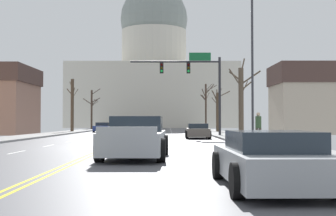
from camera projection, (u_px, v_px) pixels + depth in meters
ground at (107, 147)px, 22.61m from camera, size 20.00×180.00×0.20m
signal_gantry at (195, 76)px, 38.74m from camera, size 7.91×0.41×7.21m
street_lamp_right at (248, 55)px, 26.89m from camera, size 2.22×0.24×8.99m
capitol_building at (154, 75)px, 97.42m from camera, size 34.94×21.30×33.59m
sedan_near_00 at (197, 131)px, 35.02m from camera, size 2.00×4.40×1.17m
sedan_near_01 at (144, 133)px, 28.62m from camera, size 1.96×4.55×1.23m
sedan_near_02 at (140, 136)px, 22.69m from camera, size 1.97×4.62×1.22m
pickup_truck_near_03 at (135, 139)px, 16.39m from camera, size 2.43×5.47×1.54m
sedan_near_04 at (270, 160)px, 9.01m from camera, size 2.03×4.40×1.16m
sedan_oncoming_00 at (119, 129)px, 44.99m from camera, size 1.97×4.25×1.30m
sedan_oncoming_01 at (103, 128)px, 55.01m from camera, size 1.99×4.69×1.19m
sedan_oncoming_02 at (137, 126)px, 68.96m from camera, size 2.07×4.72×1.18m
sedan_oncoming_03 at (121, 126)px, 77.77m from camera, size 2.15×4.57×1.25m
flank_building_02 at (315, 99)px, 46.84m from camera, size 8.71×6.78×7.31m
bare_tree_00 at (241, 100)px, 30.61m from camera, size 2.22×2.40×5.70m
bare_tree_01 at (92, 108)px, 68.97m from camera, size 2.62×1.88×6.34m
bare_tree_02 at (217, 110)px, 52.25m from camera, size 2.36×2.29×5.04m
bare_tree_03 at (72, 104)px, 53.33m from camera, size 1.72×1.67×6.28m
bare_tree_04 at (206, 104)px, 61.00m from camera, size 2.33×1.77×6.35m
pedestrian_00 at (258, 126)px, 25.65m from camera, size 0.35×0.34×1.72m
bicycle_parked at (297, 144)px, 17.10m from camera, size 0.12×1.77×0.85m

